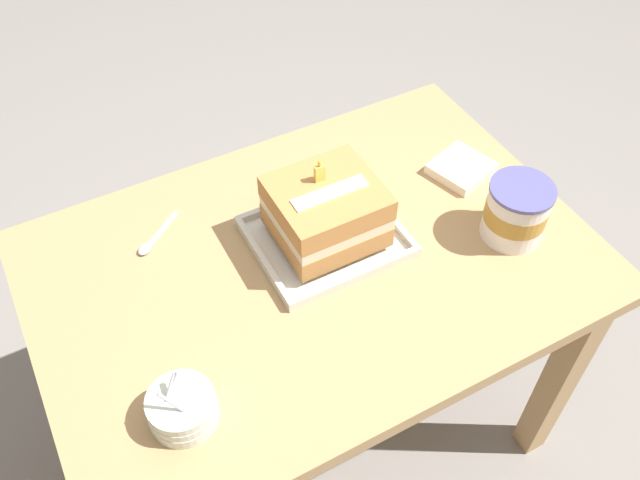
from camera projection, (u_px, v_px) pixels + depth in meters
name	position (u px, v px, depth m)	size (l,w,h in m)	color
ground_plane	(316.00, 424.00, 1.85)	(8.00, 8.00, 0.00)	gray
dining_table	(314.00, 292.00, 1.41)	(1.08, 0.74, 0.70)	tan
foil_tray	(326.00, 238.00, 1.36)	(0.29, 0.25, 0.02)	silver
birthday_cake	(326.00, 211.00, 1.30)	(0.20, 0.18, 0.17)	#C08447
bowl_stack	(182.00, 408.00, 1.08)	(0.11, 0.11, 0.10)	silver
ice_cream_tub	(516.00, 211.00, 1.33)	(0.13, 0.13, 0.13)	white
serving_spoon_near_tray	(149.00, 244.00, 1.35)	(0.11, 0.09, 0.01)	silver
napkin_pile	(461.00, 168.00, 1.49)	(0.15, 0.14, 0.02)	silver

